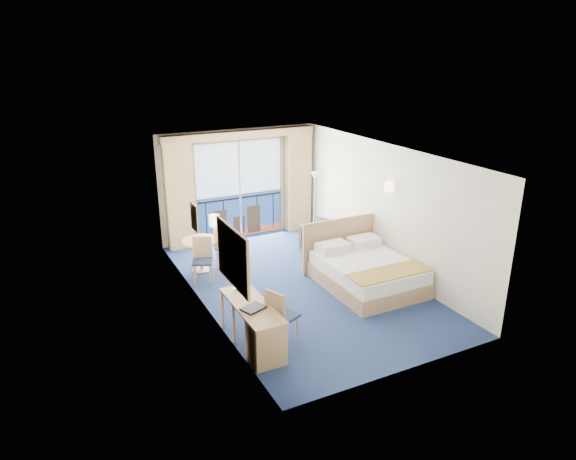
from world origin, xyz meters
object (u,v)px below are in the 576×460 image
(bed, at_px, (366,271))
(round_table, at_px, (201,247))
(table_chair_a, at_px, (224,246))
(desk_chair, at_px, (280,314))
(nightstand, at_px, (351,244))
(armchair, at_px, (322,238))
(floor_lamp, at_px, (314,187))
(table_chair_b, at_px, (202,256))
(desk, at_px, (263,335))

(bed, height_order, round_table, bed)
(round_table, distance_m, table_chair_a, 0.50)
(bed, distance_m, desk_chair, 2.75)
(nightstand, bearing_deg, bed, -112.90)
(bed, relative_size, nightstand, 3.79)
(nightstand, xyz_separation_m, armchair, (-0.53, 0.41, 0.10))
(floor_lamp, xyz_separation_m, table_chair_b, (-3.46, -1.53, -0.68))
(floor_lamp, xyz_separation_m, round_table, (-3.34, -1.04, -0.67))
(bed, relative_size, desk_chair, 2.21)
(nightstand, height_order, desk, desk)
(floor_lamp, bearing_deg, bed, -101.09)
(desk, height_order, desk_chair, desk_chair)
(armchair, xyz_separation_m, desk, (-2.96, -3.27, 0.02))
(desk_chair, bearing_deg, nightstand, -72.55)
(desk, xyz_separation_m, table_chair_b, (0.06, 3.14, 0.11))
(desk, distance_m, round_table, 3.63)
(bed, distance_m, nightstand, 1.55)
(bed, xyz_separation_m, floor_lamp, (0.63, 3.23, 0.88))
(floor_lamp, bearing_deg, desk, -127.03)
(table_chair_a, xyz_separation_m, table_chair_b, (-0.60, -0.34, 0.01))
(bed, bearing_deg, floor_lamp, 78.91)
(nightstand, height_order, floor_lamp, floor_lamp)
(desk, bearing_deg, round_table, 87.25)
(desk_chair, xyz_separation_m, table_chair_b, (-0.35, 2.88, -0.03))
(floor_lamp, xyz_separation_m, desk, (-3.52, -4.66, -0.80))
(table_chair_a, bearing_deg, desk, 148.20)
(armchair, relative_size, desk_chair, 0.87)
(bed, xyz_separation_m, table_chair_b, (-2.83, 1.70, 0.20))
(floor_lamp, height_order, table_chair_a, floor_lamp)
(desk, height_order, table_chair_a, table_chair_a)
(bed, height_order, desk_chair, bed)
(table_chair_a, bearing_deg, table_chair_b, 98.70)
(bed, bearing_deg, armchair, 87.66)
(desk_chair, bearing_deg, armchair, -63.05)
(table_chair_b, bearing_deg, round_table, 98.68)
(desk_chair, bearing_deg, table_chair_b, -15.84)
(floor_lamp, relative_size, desk_chair, 1.65)
(round_table, bearing_deg, desk_chair, -86.05)
(floor_lamp, distance_m, round_table, 3.57)
(desk_chair, distance_m, round_table, 3.37)
(bed, height_order, armchair, bed)
(floor_lamp, height_order, round_table, floor_lamp)
(armchair, height_order, desk, armchair)
(nightstand, bearing_deg, desk_chair, -139.78)
(table_chair_a, bearing_deg, desk_chair, 154.45)
(floor_lamp, distance_m, table_chair_a, 3.18)
(floor_lamp, xyz_separation_m, desk_chair, (-3.11, -4.41, -0.66))
(bed, distance_m, table_chair_b, 3.31)
(floor_lamp, xyz_separation_m, table_chair_a, (-2.87, -1.18, -0.69))
(round_table, bearing_deg, floor_lamp, 17.30)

